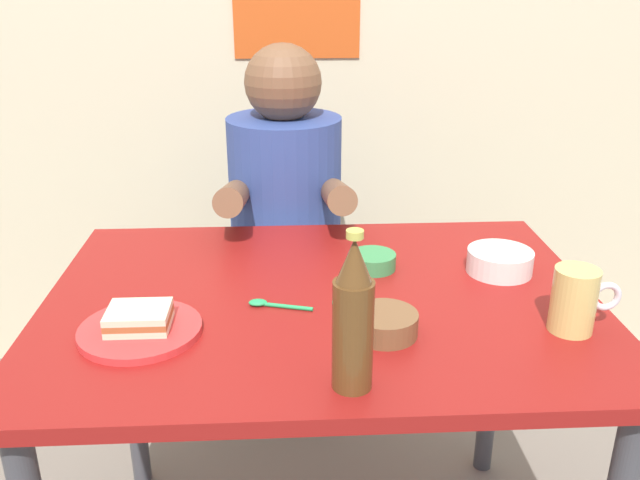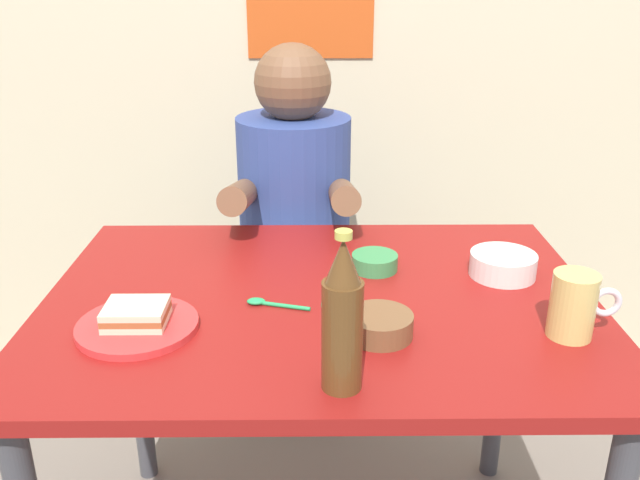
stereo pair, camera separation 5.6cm
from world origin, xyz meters
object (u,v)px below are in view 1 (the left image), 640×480
object	(u,v)px
sandwich	(139,318)
beer_mug	(575,300)
dining_table	(321,336)
beer_bottle	(353,319)
condiment_bowl_brown	(384,323)
stool	(288,318)
plate_orange	(140,330)
person_seated	(285,190)

from	to	relation	value
sandwich	beer_mug	size ratio (longest dim) A/B	0.87
dining_table	beer_bottle	size ratio (longest dim) A/B	4.20
condiment_bowl_brown	sandwich	bearing A→B (deg)	176.70
stool	sandwich	distance (m)	0.91
plate_orange	sandwich	world-z (taller)	sandwich
sandwich	beer_bottle	xyz separation A→B (m)	(0.36, -0.18, 0.09)
beer_bottle	condiment_bowl_brown	size ratio (longest dim) A/B	2.18
stool	beer_bottle	world-z (taller)	beer_bottle
dining_table	plate_orange	xyz separation A→B (m)	(-0.33, -0.13, 0.10)
condiment_bowl_brown	beer_mug	bearing A→B (deg)	-0.43
person_seated	sandwich	size ratio (longest dim) A/B	6.54
dining_table	condiment_bowl_brown	xyz separation A→B (m)	(0.10, -0.16, 0.12)
plate_orange	condiment_bowl_brown	bearing A→B (deg)	-3.30
beer_mug	plate_orange	bearing A→B (deg)	177.96
beer_mug	condiment_bowl_brown	world-z (taller)	beer_mug
stool	plate_orange	size ratio (longest dim) A/B	2.05
person_seated	beer_bottle	distance (m)	0.94
person_seated	beer_bottle	xyz separation A→B (m)	(0.10, -0.93, 0.09)
sandwich	condiment_bowl_brown	size ratio (longest dim) A/B	0.92
stool	beer_mug	distance (m)	1.05
beer_bottle	person_seated	bearing A→B (deg)	96.03
person_seated	beer_mug	bearing A→B (deg)	-56.66
dining_table	stool	size ratio (longest dim) A/B	2.44
sandwich	beer_bottle	world-z (taller)	beer_bottle
stool	sandwich	world-z (taller)	sandwich
person_seated	dining_table	bearing A→B (deg)	-83.69
person_seated	stool	bearing A→B (deg)	90.00
plate_orange	person_seated	bearing A→B (deg)	70.63
beer_mug	beer_bottle	world-z (taller)	beer_bottle
dining_table	person_seated	size ratio (longest dim) A/B	1.53
dining_table	sandwich	xyz separation A→B (m)	(-0.33, -0.13, 0.13)
dining_table	plate_orange	distance (m)	0.37
dining_table	beer_mug	bearing A→B (deg)	-19.95
stool	beer_bottle	distance (m)	1.08
stool	dining_table	bearing A→B (deg)	-83.80
beer_mug	condiment_bowl_brown	bearing A→B (deg)	179.57
person_seated	condiment_bowl_brown	distance (m)	0.80
sandwich	beer_mug	world-z (taller)	beer_mug
stool	person_seated	world-z (taller)	person_seated
plate_orange	condiment_bowl_brown	size ratio (longest dim) A/B	1.83
stool	sandwich	size ratio (longest dim) A/B	4.09
person_seated	sandwich	world-z (taller)	person_seated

